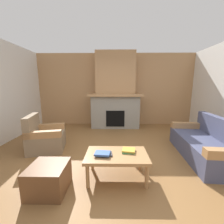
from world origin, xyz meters
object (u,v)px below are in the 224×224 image
(coffee_table, at_px, (117,157))
(armchair, at_px, (45,138))
(fireplace, at_px, (115,95))
(ottoman, at_px, (49,178))
(couch, at_px, (206,145))

(coffee_table, bearing_deg, armchair, 147.72)
(fireplace, relative_size, ottoman, 5.19)
(fireplace, height_order, ottoman, fireplace)
(coffee_table, distance_m, ottoman, 1.05)
(coffee_table, relative_size, ottoman, 1.92)
(fireplace, bearing_deg, armchair, -129.71)
(fireplace, distance_m, couch, 3.18)
(couch, height_order, armchair, same)
(coffee_table, bearing_deg, fireplace, 90.07)
(couch, bearing_deg, ottoman, -160.23)
(couch, xyz_separation_m, ottoman, (-2.91, -1.05, -0.09))
(couch, distance_m, armchair, 3.63)
(ottoman, bearing_deg, couch, 19.77)
(fireplace, distance_m, coffee_table, 3.21)
(armchair, xyz_separation_m, ottoman, (0.70, -1.38, -0.09))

